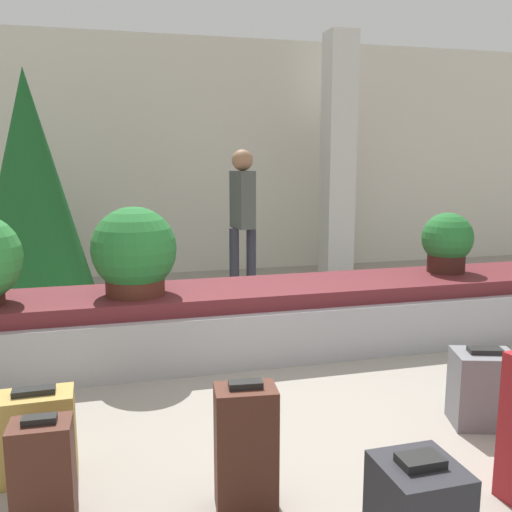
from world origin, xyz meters
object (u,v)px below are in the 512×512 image
potted_plant_2 (447,242)px  decorated_tree (30,183)px  traveler_0 (243,210)px  suitcase_1 (37,435)px  suitcase_8 (43,473)px  suitcase_5 (246,448)px  suitcase_3 (482,388)px  potted_plant_0 (134,253)px  pillar (338,157)px

potted_plant_2 → decorated_tree: decorated_tree is taller
traveler_0 → suitcase_1: bearing=-40.9°
suitcase_8 → decorated_tree: (-0.42, 3.92, 1.10)m
suitcase_8 → traveler_0: 4.25m
suitcase_1 → decorated_tree: decorated_tree is taller
potted_plant_2 → suitcase_1: bearing=-153.9°
potted_plant_2 → suitcase_8: bearing=-148.1°
suitcase_5 → potted_plant_2: bearing=48.1°
suitcase_3 → suitcase_8: suitcase_8 is taller
potted_plant_0 → decorated_tree: bearing=115.5°
suitcase_5 → suitcase_3: bearing=21.9°
potted_plant_0 → decorated_tree: (-0.95, 1.98, 0.46)m
suitcase_5 → potted_plant_2: potted_plant_2 is taller
suitcase_3 → suitcase_5: (-1.59, -0.45, 0.07)m
suitcase_3 → decorated_tree: decorated_tree is taller
decorated_tree → suitcase_3: bearing=-51.1°
suitcase_5 → traveler_0: 4.07m
pillar → suitcase_5: pillar is taller
suitcase_3 → suitcase_8: size_ratio=0.96×
potted_plant_0 → potted_plant_2: size_ratio=1.24×
potted_plant_0 → potted_plant_2: (2.84, 0.15, -0.05)m
pillar → potted_plant_0: 3.99m
suitcase_3 → suitcase_5: bearing=-147.1°
suitcase_5 → traveler_0: bearing=82.7°
pillar → suitcase_3: bearing=-101.3°
suitcase_8 → decorated_tree: decorated_tree is taller
potted_plant_0 → traveler_0: size_ratio=0.41×
decorated_tree → potted_plant_2: bearing=-25.9°
suitcase_1 → suitcase_5: size_ratio=0.76×
pillar → suitcase_5: (-2.46, -4.79, -1.30)m
traveler_0 → decorated_tree: 2.28m
suitcase_1 → suitcase_8: size_ratio=0.94×
potted_plant_0 → suitcase_3: bearing=-39.6°
suitcase_3 → traveler_0: traveler_0 is taller
potted_plant_2 → decorated_tree: (-3.78, 1.84, 0.51)m
pillar → suitcase_5: size_ratio=5.13×
suitcase_5 → decorated_tree: (-1.32, 4.05, 1.05)m
suitcase_1 → potted_plant_2: size_ratio=0.86×
suitcase_3 → suitcase_8: (-2.48, -0.32, 0.01)m
suitcase_3 → suitcase_1: bearing=-164.8°
suitcase_5 → potted_plant_0: size_ratio=0.91×
suitcase_5 → suitcase_8: 0.90m
suitcase_5 → decorated_tree: bearing=114.2°
suitcase_1 → potted_plant_0: bearing=67.8°
suitcase_8 → potted_plant_2: size_ratio=0.92×
pillar → potted_plant_2: bearing=-89.8°
traveler_0 → suitcase_3: bearing=-0.7°
suitcase_1 → suitcase_8: (0.07, -0.41, 0.02)m
pillar → traveler_0: pillar is taller
potted_plant_2 → decorated_tree: size_ratio=0.22×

